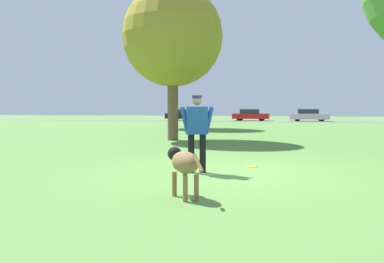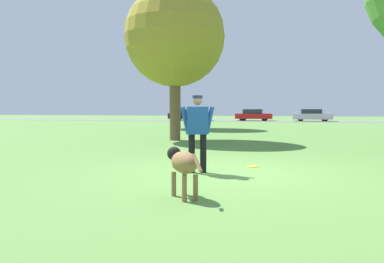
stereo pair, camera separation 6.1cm
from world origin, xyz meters
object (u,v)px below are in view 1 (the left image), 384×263
frisbee (251,166)px  parked_car_silver (309,115)px  parked_car_black (187,115)px  tree_near_left (173,37)px  parked_car_red (251,115)px  person (197,127)px  dog (184,163)px  tree_far_left (175,51)px

frisbee → parked_car_silver: size_ratio=0.06×
frisbee → parked_car_black: parked_car_black is taller
frisbee → tree_near_left: size_ratio=0.04×
frisbee → parked_car_black: (-9.54, 31.87, 0.60)m
parked_car_red → parked_car_black: bearing=-177.0°
parked_car_black → person: bearing=-74.8°
person → parked_car_black: 33.99m
person → parked_car_silver: size_ratio=0.39×
dog → parked_car_black: size_ratio=0.19×
dog → parked_car_black: 36.11m
person → tree_near_left: (-2.68, 7.45, 3.29)m
person → frisbee: bearing=29.0°
person → parked_car_red: person is taller
person → parked_car_red: size_ratio=0.40×
person → parked_car_silver: person is taller
frisbee → parked_car_silver: parked_car_silver is taller
tree_far_left → parked_car_black: (-3.31, 16.33, -4.49)m
dog → parked_car_black: (-8.79, 35.02, 0.11)m
parked_car_black → dog: bearing=-75.2°
person → dog: person is taller
frisbee → parked_car_black: 33.27m
frisbee → parked_car_red: bearing=94.5°
tree_far_left → parked_car_silver: (9.71, 16.68, -4.47)m
tree_far_left → parked_car_black: bearing=101.5°
dog → tree_near_left: 10.68m
parked_car_black → tree_near_left: bearing=-76.4°
frisbee → tree_far_left: size_ratio=0.03×
frisbee → person: bearing=-134.4°
tree_far_left → parked_car_red: tree_far_left is taller
person → parked_car_black: person is taller
dog → frisbee: (0.75, 3.16, -0.49)m
tree_near_left → parked_car_red: tree_near_left is taller
parked_car_red → parked_car_silver: 6.00m
person → parked_car_black: size_ratio=0.34×
parked_car_red → tree_near_left: bearing=-92.7°
frisbee → parked_car_red: (-2.52, 32.24, 0.62)m
person → tree_far_left: 17.87m
tree_far_left → parked_car_black: tree_far_left is taller
tree_near_left → parked_car_black: bearing=102.9°
dog → tree_far_left: tree_far_left is taller
tree_near_left → parked_car_silver: (7.18, 25.80, -3.59)m
parked_car_silver → dog: bearing=-95.3°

